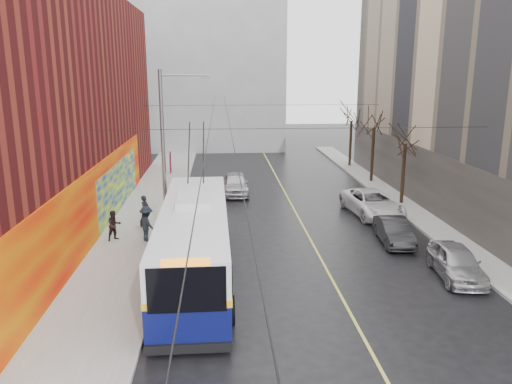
% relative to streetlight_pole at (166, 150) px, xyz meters
% --- Properties ---
extents(ground, '(140.00, 140.00, 0.00)m').
position_rel_streetlight_pole_xyz_m(ground, '(6.14, -10.00, -4.85)').
color(ground, black).
rests_on(ground, ground).
extents(sidewalk_left, '(4.00, 60.00, 0.15)m').
position_rel_streetlight_pole_xyz_m(sidewalk_left, '(-1.86, 2.00, -4.77)').
color(sidewalk_left, gray).
rests_on(sidewalk_left, ground).
extents(sidewalk_right, '(2.00, 60.00, 0.15)m').
position_rel_streetlight_pole_xyz_m(sidewalk_right, '(15.14, 2.00, -4.77)').
color(sidewalk_right, gray).
rests_on(sidewalk_right, ground).
extents(lane_line, '(0.12, 50.00, 0.01)m').
position_rel_streetlight_pole_xyz_m(lane_line, '(7.64, 4.00, -4.84)').
color(lane_line, '#BFB74C').
rests_on(lane_line, ground).
extents(building_left, '(12.11, 36.00, 14.00)m').
position_rel_streetlight_pole_xyz_m(building_left, '(-9.85, 3.99, 2.14)').
color(building_left, maroon).
rests_on(building_left, ground).
extents(building_far, '(20.50, 12.10, 18.00)m').
position_rel_streetlight_pole_xyz_m(building_far, '(0.14, 34.99, 4.17)').
color(building_far, gray).
rests_on(building_far, ground).
extents(streetlight_pole, '(2.65, 0.60, 9.00)m').
position_rel_streetlight_pole_xyz_m(streetlight_pole, '(0.00, 0.00, 0.00)').
color(streetlight_pole, slate).
rests_on(streetlight_pole, ground).
extents(catenary_wires, '(18.00, 60.00, 0.22)m').
position_rel_streetlight_pole_xyz_m(catenary_wires, '(3.60, 4.77, 1.40)').
color(catenary_wires, black).
extents(tree_near, '(3.20, 3.20, 6.40)m').
position_rel_streetlight_pole_xyz_m(tree_near, '(15.14, 6.00, 0.13)').
color(tree_near, black).
rests_on(tree_near, ground).
extents(tree_mid, '(3.20, 3.20, 6.68)m').
position_rel_streetlight_pole_xyz_m(tree_mid, '(15.14, 13.00, 0.41)').
color(tree_mid, black).
rests_on(tree_mid, ground).
extents(tree_far, '(3.20, 3.20, 6.57)m').
position_rel_streetlight_pole_xyz_m(tree_far, '(15.14, 20.00, 0.30)').
color(tree_far, black).
rests_on(tree_far, ground).
extents(puddle, '(1.95, 3.18, 0.01)m').
position_rel_streetlight_pole_xyz_m(puddle, '(0.45, -9.68, -4.84)').
color(puddle, black).
rests_on(puddle, ground).
extents(pigeons_flying, '(3.29, 3.53, 1.61)m').
position_rel_streetlight_pole_xyz_m(pigeons_flying, '(3.38, 0.30, 2.71)').
color(pigeons_flying, slate).
extents(trolleybus, '(3.22, 13.22, 6.23)m').
position_rel_streetlight_pole_xyz_m(trolleybus, '(1.65, -5.50, -3.11)').
color(trolleybus, '#090C44').
rests_on(trolleybus, ground).
extents(parked_car_a, '(2.17, 4.40, 1.44)m').
position_rel_streetlight_pole_xyz_m(parked_car_a, '(13.14, -6.29, -4.12)').
color(parked_car_a, '#B1B2B6').
rests_on(parked_car_a, ground).
extents(parked_car_b, '(1.70, 4.10, 1.32)m').
position_rel_streetlight_pole_xyz_m(parked_car_b, '(11.94, -1.67, -4.19)').
color(parked_car_b, black).
rests_on(parked_car_b, ground).
extents(parked_car_c, '(3.27, 5.92, 1.57)m').
position_rel_streetlight_pole_xyz_m(parked_car_c, '(12.36, 3.66, -4.06)').
color(parked_car_c, white).
rests_on(parked_car_c, ground).
extents(following_car, '(1.89, 4.68, 1.59)m').
position_rel_streetlight_pole_xyz_m(following_car, '(3.89, 9.83, -4.05)').
color(following_car, silver).
rests_on(following_car, ground).
extents(pedestrian_a, '(0.64, 0.76, 1.79)m').
position_rel_streetlight_pole_xyz_m(pedestrian_a, '(-1.57, 1.93, -3.80)').
color(pedestrian_a, black).
rests_on(pedestrian_a, sidewalk_left).
extents(pedestrian_b, '(0.99, 0.96, 1.61)m').
position_rel_streetlight_pole_xyz_m(pedestrian_b, '(-2.84, -0.53, -3.89)').
color(pedestrian_b, black).
rests_on(pedestrian_b, sidewalk_left).
extents(pedestrian_c, '(1.34, 1.37, 1.88)m').
position_rel_streetlight_pole_xyz_m(pedestrian_c, '(-1.10, -0.82, -3.76)').
color(pedestrian_c, black).
rests_on(pedestrian_c, sidewalk_left).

